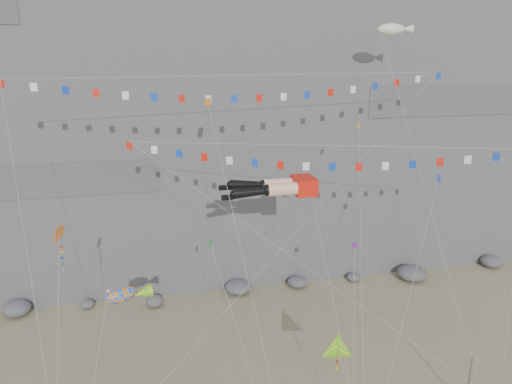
{
  "coord_description": "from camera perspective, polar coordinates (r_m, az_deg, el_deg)",
  "views": [
    {
      "loc": [
        -7.67,
        -26.29,
        23.08
      ],
      "look_at": [
        0.04,
        9.0,
        12.53
      ],
      "focal_mm": 35.0,
      "sensor_mm": 36.0,
      "label": 1
    }
  ],
  "objects": [
    {
      "name": "small_kite_b",
      "position": [
        34.89,
        11.18,
        -6.49
      ],
      "size": [
        4.17,
        10.26,
        14.34
      ],
      "color": "purple",
      "rests_on": "ground"
    },
    {
      "name": "anchor_pole_right",
      "position": [
        37.5,
        23.14,
        -19.48
      ],
      "size": [
        0.12,
        0.12,
        3.93
      ],
      "primitive_type": "cylinder",
      "color": "gray",
      "rests_on": "ground"
    },
    {
      "name": "small_kite_a",
      "position": [
        35.75,
        -5.32,
        9.28
      ],
      "size": [
        2.85,
        17.17,
        25.48
      ],
      "color": "orange",
      "rests_on": "ground"
    },
    {
      "name": "delta_kite",
      "position": [
        32.54,
        9.33,
        -17.46
      ],
      "size": [
        2.21,
        6.13,
        7.66
      ],
      "color": "yellow",
      "rests_on": "ground"
    },
    {
      "name": "flag_banner_lower",
      "position": [
        33.85,
        7.36,
        5.26
      ],
      "size": [
        25.13,
        11.53,
        21.14
      ],
      "color": "red",
      "rests_on": "ground"
    },
    {
      "name": "small_kite_d",
      "position": [
        39.1,
        11.65,
        6.66
      ],
      "size": [
        5.75,
        15.79,
        23.51
      ],
      "color": "yellow",
      "rests_on": "ground"
    },
    {
      "name": "harlequin_kite",
      "position": [
        31.2,
        -21.58,
        -4.5
      ],
      "size": [
        1.78,
        7.68,
        14.3
      ],
      "color": "red",
      "rests_on": "ground"
    },
    {
      "name": "cliff",
      "position": [
        58.82,
        -5.08,
        18.09
      ],
      "size": [
        80.0,
        28.0,
        50.0
      ],
      "primitive_type": "cube",
      "color": "slate",
      "rests_on": "ground"
    },
    {
      "name": "flag_banner_upper",
      "position": [
        37.07,
        -1.1,
        13.17
      ],
      "size": [
        32.44,
        14.78,
        28.06
      ],
      "color": "red",
      "rests_on": "ground"
    },
    {
      "name": "fish_windsock",
      "position": [
        32.22,
        -15.15,
        -11.32
      ],
      "size": [
        4.55,
        6.99,
        10.58
      ],
      "color": "orange",
      "rests_on": "ground"
    },
    {
      "name": "blimp_windsock",
      "position": [
        43.6,
        15.21,
        17.4
      ],
      "size": [
        3.61,
        14.92,
        28.19
      ],
      "color": "#EFE1C4",
      "rests_on": "ground"
    },
    {
      "name": "legs_kite",
      "position": [
        34.93,
        2.58,
        0.55
      ],
      "size": [
        6.76,
        15.83,
        20.03
      ],
      "rotation": [
        0.0,
        0.0,
        0.01
      ],
      "color": "red",
      "rests_on": "ground"
    },
    {
      "name": "talus_boulders",
      "position": [
        49.38,
        -2.07,
        -10.81
      ],
      "size": [
        60.0,
        3.0,
        1.2
      ],
      "primitive_type": null,
      "color": "slate",
      "rests_on": "ground"
    },
    {
      "name": "small_kite_c",
      "position": [
        31.76,
        -5.09,
        -6.42
      ],
      "size": [
        3.32,
        10.28,
        14.95
      ],
      "color": "green",
      "rests_on": "ground"
    },
    {
      "name": "small_kite_e",
      "position": [
        34.43,
        20.03,
        0.86
      ],
      "size": [
        7.68,
        7.43,
        17.74
      ],
      "color": "#133CAA",
      "rests_on": "ground"
    }
  ]
}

